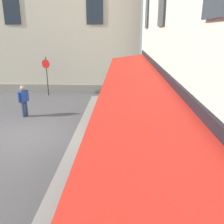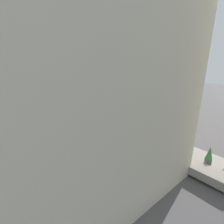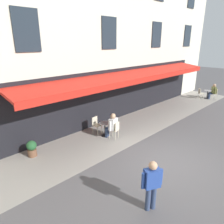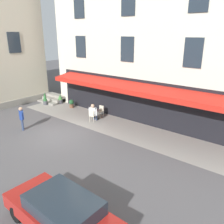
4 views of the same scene
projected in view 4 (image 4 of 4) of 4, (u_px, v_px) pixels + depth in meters
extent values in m
plane|color=#565456|center=(61.00, 134.00, 15.21)|extent=(70.00, 70.00, 0.00)
cube|color=gray|center=(131.00, 131.00, 15.76)|extent=(20.50, 3.20, 0.01)
cube|color=beige|center=(189.00, 16.00, 17.35)|extent=(20.00, 9.00, 15.00)
cube|color=black|center=(141.00, 102.00, 16.55)|extent=(16.00, 0.06, 3.20)
cube|color=red|center=(136.00, 87.00, 15.54)|extent=(15.00, 1.70, 0.36)
cube|color=red|center=(128.00, 93.00, 15.00)|extent=(15.00, 0.04, 0.28)
cube|color=#232D38|center=(193.00, 53.00, 13.38)|extent=(1.10, 0.06, 1.70)
cube|color=#232D38|center=(127.00, 49.00, 16.16)|extent=(1.10, 0.06, 1.70)
cube|color=#232D38|center=(81.00, 47.00, 18.94)|extent=(1.10, 0.06, 1.70)
cube|color=#232D38|center=(128.00, 2.00, 15.18)|extent=(1.10, 0.06, 1.70)
cube|color=#232D38|center=(79.00, 7.00, 17.97)|extent=(1.10, 0.06, 1.70)
cube|color=#232D38|center=(14.00, 43.00, 19.63)|extent=(0.06, 1.10, 1.70)
cube|color=gray|center=(51.00, 101.00, 22.20)|extent=(2.40, 1.40, 0.15)
cube|color=gray|center=(54.00, 99.00, 22.41)|extent=(2.40, 1.05, 0.30)
cube|color=gray|center=(57.00, 97.00, 22.62)|extent=(2.40, 0.70, 0.45)
cylinder|color=black|center=(96.00, 119.00, 17.83)|extent=(0.40, 0.40, 0.03)
cylinder|color=black|center=(96.00, 115.00, 17.72)|extent=(0.06, 0.06, 0.72)
cylinder|color=#B7B7BC|center=(96.00, 110.00, 17.59)|extent=(0.60, 0.60, 0.03)
cylinder|color=beige|center=(96.00, 118.00, 17.37)|extent=(0.03, 0.03, 0.45)
cylinder|color=beige|center=(92.00, 118.00, 17.50)|extent=(0.03, 0.03, 0.45)
cylinder|color=beige|center=(94.00, 120.00, 17.07)|extent=(0.03, 0.03, 0.45)
cylinder|color=beige|center=(90.00, 119.00, 17.21)|extent=(0.03, 0.03, 0.45)
cube|color=beige|center=(93.00, 116.00, 17.21)|extent=(0.49, 0.49, 0.04)
cube|color=beige|center=(91.00, 113.00, 16.98)|extent=(0.40, 0.14, 0.42)
cylinder|color=beige|center=(97.00, 115.00, 18.15)|extent=(0.03, 0.03, 0.45)
cylinder|color=beige|center=(101.00, 115.00, 17.98)|extent=(0.03, 0.03, 0.45)
cylinder|color=beige|center=(100.00, 113.00, 18.42)|extent=(0.03, 0.03, 0.45)
cylinder|color=beige|center=(103.00, 114.00, 18.25)|extent=(0.03, 0.03, 0.45)
cube|color=beige|center=(100.00, 111.00, 18.12)|extent=(0.45, 0.45, 0.04)
cube|color=beige|center=(101.00, 108.00, 18.19)|extent=(0.40, 0.09, 0.42)
cylinder|color=navy|center=(96.00, 117.00, 17.60)|extent=(0.16, 0.16, 0.47)
cylinder|color=navy|center=(95.00, 115.00, 17.37)|extent=(0.25, 0.38, 0.17)
cylinder|color=navy|center=(94.00, 117.00, 17.68)|extent=(0.16, 0.16, 0.47)
cylinder|color=navy|center=(93.00, 114.00, 17.44)|extent=(0.25, 0.38, 0.17)
cube|color=silver|center=(93.00, 111.00, 17.16)|extent=(0.55, 0.40, 0.60)
sphere|color=tan|center=(93.00, 106.00, 17.02)|extent=(0.26, 0.26, 0.26)
cylinder|color=silver|center=(96.00, 112.00, 17.05)|extent=(0.11, 0.11, 0.53)
cylinder|color=silver|center=(89.00, 111.00, 17.28)|extent=(0.11, 0.11, 0.53)
cylinder|color=navy|center=(22.00, 124.00, 15.85)|extent=(0.15, 0.15, 0.80)
cylinder|color=navy|center=(23.00, 125.00, 15.70)|extent=(0.15, 0.15, 0.80)
cube|color=#28479E|center=(21.00, 115.00, 15.55)|extent=(0.54, 0.45, 0.57)
sphere|color=tan|center=(20.00, 109.00, 15.42)|extent=(0.25, 0.25, 0.25)
cylinder|color=#28479E|center=(21.00, 114.00, 15.80)|extent=(0.10, 0.10, 0.50)
cylinder|color=#28479E|center=(22.00, 116.00, 15.31)|extent=(0.10, 0.10, 0.50)
cylinder|color=#4C4C51|center=(45.00, 103.00, 21.30)|extent=(0.39, 0.39, 0.39)
cone|color=#2D6B33|center=(45.00, 97.00, 21.11)|extent=(0.37, 0.37, 0.79)
cylinder|color=brown|center=(72.00, 106.00, 20.50)|extent=(0.37, 0.37, 0.33)
sphere|color=#23562D|center=(71.00, 102.00, 20.39)|extent=(0.43, 0.43, 0.43)
cylinder|color=#4C4C51|center=(60.00, 101.00, 21.71)|extent=(0.44, 0.44, 0.39)
cone|color=#3D7A38|center=(60.00, 97.00, 21.56)|extent=(0.42, 0.42, 0.52)
cube|color=#A81E19|center=(61.00, 214.00, 7.74)|extent=(4.33, 1.86, 0.55)
cube|color=#232D38|center=(63.00, 205.00, 7.45)|extent=(2.43, 1.64, 0.48)
cylinder|color=black|center=(54.00, 191.00, 9.29)|extent=(0.60, 0.20, 0.60)
cylinder|color=black|center=(17.00, 214.00, 8.13)|extent=(0.60, 0.20, 0.60)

